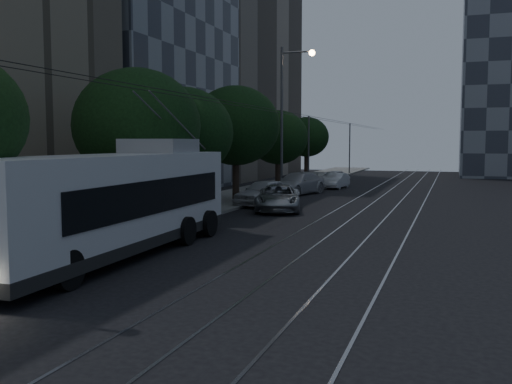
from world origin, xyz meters
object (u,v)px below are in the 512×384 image
Objects in this scene: car_white_b at (297,183)px; car_white_d at (333,177)px; car_white_a at (264,192)px; car_white_c at (336,181)px; streetlamp_far at (287,106)px; pickup_silver at (278,198)px; trolleybus at (116,202)px.

car_white_b is 1.43× the size of car_white_d.
car_white_a is 1.21× the size of car_white_c.
car_white_b is at bearing -98.99° from car_white_c.
streetlamp_far is at bearing -111.38° from car_white_c.
pickup_silver reaches higher than car_white_c.
car_white_d is at bearing 79.82° from streetlamp_far.
car_white_c is (1.40, 30.13, -1.18)m from trolleybus.
pickup_silver is at bearing 82.72° from trolleybus.
car_white_b is 10.10m from car_white_d.
trolleybus is 23.88m from car_white_b.
car_white_c is at bearing 85.85° from trolleybus.
pickup_silver is 0.95× the size of car_white_b.
car_white_d is at bearing 102.42° from car_white_a.
trolleybus reaches higher than car_white_b.
car_white_c is 0.99× the size of car_white_d.
streetlamp_far reaches higher than pickup_silver.
pickup_silver is at bearing -84.70° from car_white_c.
streetlamp_far is (-1.08, 0.95, 5.66)m from car_white_b.
car_white_b reaches higher than car_white_a.
car_white_b reaches higher than car_white_d.
trolleybus is 3.44× the size of car_white_d.
car_white_b is 0.51× the size of streetlamp_far.
car_white_d is at bearing 110.57° from car_white_c.
pickup_silver is at bearing -40.97° from car_white_a.
car_white_b is 6.48m from car_white_c.
car_white_c is 8.33m from streetlamp_far.
pickup_silver is 16.33m from car_white_c.
car_white_b is at bearing 84.07° from pickup_silver.
car_white_b is at bearing -74.62° from car_white_d.
car_white_a is at bearing 109.83° from pickup_silver.
car_white_c is at bearing 75.02° from pickup_silver.
streetlamp_far reaches higher than car_white_b.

